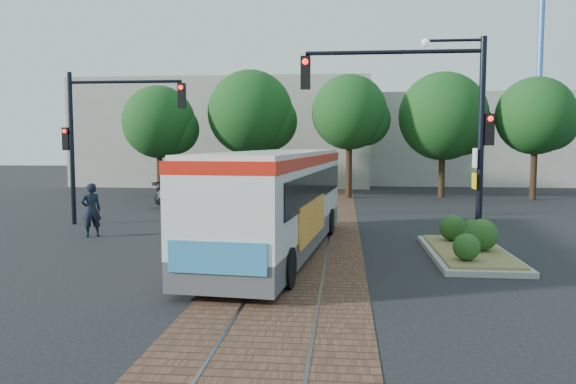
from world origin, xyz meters
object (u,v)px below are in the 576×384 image
object	(u,v)px
city_bus	(278,196)
signal_pole_main	(437,111)
signal_pole_left	(99,127)
traffic_island	(469,244)
officer	(91,210)
parked_car	(202,195)

from	to	relation	value
city_bus	signal_pole_main	xyz separation A→B (m)	(4.56, 0.14, 2.49)
signal_pole_main	signal_pole_left	size ratio (longest dim) A/B	1.00
city_bus	traffic_island	world-z (taller)	city_bus
city_bus	signal_pole_left	xyz separation A→B (m)	(-7.67, 4.94, 2.20)
traffic_island	officer	world-z (taller)	officer
signal_pole_main	parked_car	size ratio (longest dim) A/B	1.28
signal_pole_main	signal_pole_left	distance (m)	13.14
city_bus	signal_pole_left	distance (m)	9.38
parked_car	officer	bearing A→B (deg)	-178.23
officer	parked_car	world-z (taller)	officer
signal_pole_main	signal_pole_left	xyz separation A→B (m)	(-12.23, 4.80, -0.29)
signal_pole_left	officer	world-z (taller)	signal_pole_left
city_bus	officer	distance (m)	7.12
signal_pole_main	officer	size ratio (longest dim) A/B	3.22
officer	parked_car	xyz separation A→B (m)	(1.76, 8.31, -0.25)
city_bus	traffic_island	distance (m)	5.68
traffic_island	officer	size ratio (longest dim) A/B	2.79
officer	city_bus	bearing A→B (deg)	123.90
parked_car	traffic_island	bearing A→B (deg)	-120.95
signal_pole_main	parked_car	bearing A→B (deg)	132.81
traffic_island	signal_pole_left	distance (m)	14.50
traffic_island	parked_car	xyz separation A→B (m)	(-10.51, 10.40, 0.35)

